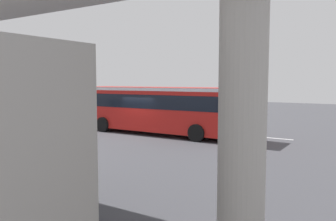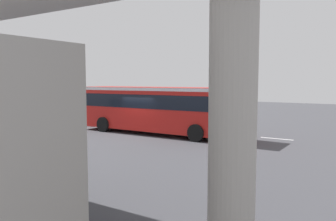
# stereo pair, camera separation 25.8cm
# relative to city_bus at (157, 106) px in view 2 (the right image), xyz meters

# --- Properties ---
(ground) EXTENTS (80.00, 80.00, 0.00)m
(ground) POSITION_rel_city_bus_xyz_m (0.60, 0.97, -1.88)
(ground) COLOR #424247
(city_bus) EXTENTS (11.54, 2.85, 3.15)m
(city_bus) POSITION_rel_city_bus_xyz_m (0.00, 0.00, 0.00)
(city_bus) COLOR red
(city_bus) RESTS_ON ground
(bicycle_green) EXTENTS (1.77, 0.44, 0.96)m
(bicycle_green) POSITION_rel_city_bus_xyz_m (11.30, 3.14, -1.51)
(bicycle_green) COLOR black
(bicycle_green) RESTS_ON ground
(pedestrian) EXTENTS (0.38, 0.38, 1.79)m
(pedestrian) POSITION_rel_city_bus_xyz_m (7.61, -0.33, -1.00)
(pedestrian) COLOR #2D2D38
(pedestrian) RESTS_ON ground
(lane_dash_leftmost) EXTENTS (2.00, 0.20, 0.01)m
(lane_dash_leftmost) POSITION_rel_city_bus_xyz_m (-7.40, -2.36, -1.88)
(lane_dash_leftmost) COLOR silver
(lane_dash_leftmost) RESTS_ON ground
(lane_dash_left) EXTENTS (2.00, 0.20, 0.01)m
(lane_dash_left) POSITION_rel_city_bus_xyz_m (-3.40, -2.36, -1.88)
(lane_dash_left) COLOR silver
(lane_dash_left) RESTS_ON ground
(lane_dash_centre) EXTENTS (2.00, 0.20, 0.01)m
(lane_dash_centre) POSITION_rel_city_bus_xyz_m (0.60, -2.36, -1.88)
(lane_dash_centre) COLOR silver
(lane_dash_centre) RESTS_ON ground
(lane_dash_right) EXTENTS (2.00, 0.20, 0.01)m
(lane_dash_right) POSITION_rel_city_bus_xyz_m (4.60, -2.36, -1.88)
(lane_dash_right) COLOR silver
(lane_dash_right) RESTS_ON ground
(lane_dash_rightmost) EXTENTS (2.00, 0.20, 0.01)m
(lane_dash_rightmost) POSITION_rel_city_bus_xyz_m (8.60, -2.36, -1.88)
(lane_dash_rightmost) COLOR silver
(lane_dash_rightmost) RESTS_ON ground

